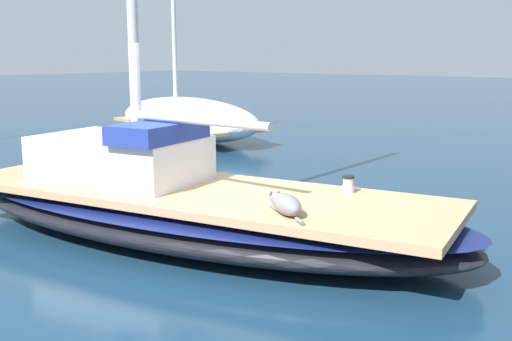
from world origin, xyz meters
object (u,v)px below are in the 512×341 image
moored_boat_starboard_side (187,118)px  dog_grey (285,204)px  deck_winch (348,185)px  sailboat_main (195,213)px

moored_boat_starboard_side → dog_grey: bearing=-130.6°
dog_grey → deck_winch: size_ratio=3.92×
sailboat_main → moored_boat_starboard_side: (6.63, 6.46, 0.27)m
sailboat_main → deck_winch: (1.00, -1.68, 0.42)m
dog_grey → moored_boat_starboard_side: 10.66m
sailboat_main → dog_grey: 1.72m
deck_winch → moored_boat_starboard_side: (5.63, 8.15, -0.15)m
deck_winch → moored_boat_starboard_side: size_ratio=0.03×
moored_boat_starboard_side → deck_winch: bearing=-124.6°
deck_winch → moored_boat_starboard_side: moored_boat_starboard_side is taller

